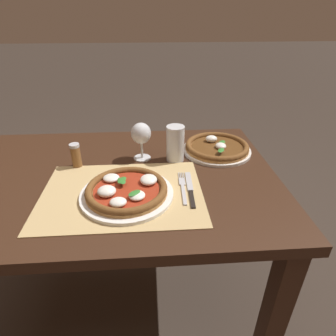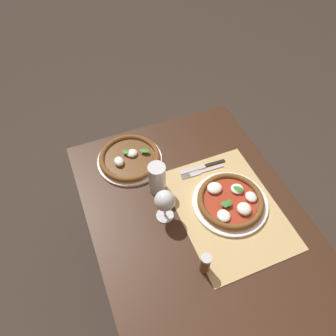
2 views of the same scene
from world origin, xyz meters
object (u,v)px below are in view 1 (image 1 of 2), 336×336
object	(u,v)px
pepper_shaker	(76,155)
wine_glass	(141,135)
pizza_near	(127,191)
fork	(183,187)
pizza_far	(217,147)
pint_glass	(175,144)
knife	(190,189)

from	to	relation	value
pepper_shaker	wine_glass	bearing A→B (deg)	11.27
pizza_near	wine_glass	distance (m)	0.28
pepper_shaker	fork	bearing A→B (deg)	-24.85
pizza_far	wine_glass	bearing A→B (deg)	-172.34
wine_glass	fork	distance (m)	0.29
pizza_near	pint_glass	distance (m)	0.31
pint_glass	fork	size ratio (longest dim) A/B	0.72
fork	pepper_shaker	distance (m)	0.44
pizza_far	pepper_shaker	size ratio (longest dim) A/B	3.01
pizza_near	pepper_shaker	size ratio (longest dim) A/B	3.17
pizza_near	wine_glass	xyz separation A→B (m)	(0.05, 0.27, 0.08)
pepper_shaker	pizza_far	bearing A→B (deg)	9.26
knife	pepper_shaker	distance (m)	0.46
pepper_shaker	pizza_near	bearing A→B (deg)	-46.50
pizza_near	pepper_shaker	xyz separation A→B (m)	(-0.20, 0.22, 0.03)
pizza_near	wine_glass	world-z (taller)	wine_glass
pizza_far	pint_glass	xyz separation A→B (m)	(-0.19, -0.06, 0.05)
pizza_far	fork	world-z (taller)	pizza_far
wine_glass	pint_glass	bearing A→B (deg)	-8.19
pizza_near	fork	bearing A→B (deg)	9.84
pint_glass	fork	world-z (taller)	pint_glass
pizza_near	pizza_far	size ratio (longest dim) A/B	1.05
pizza_near	pepper_shaker	world-z (taller)	pepper_shaker
pint_glass	fork	bearing A→B (deg)	-88.12
knife	pizza_far	bearing A→B (deg)	61.59
fork	pizza_far	bearing A→B (deg)	56.95
pizza_far	knife	bearing A→B (deg)	-118.41
pint_glass	knife	distance (m)	0.24
pint_glass	fork	xyz separation A→B (m)	(0.01, -0.21, -0.06)
pizza_far	pint_glass	distance (m)	0.20
pint_glass	pepper_shaker	bearing A→B (deg)	-175.44
wine_glass	fork	bearing A→B (deg)	-58.66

